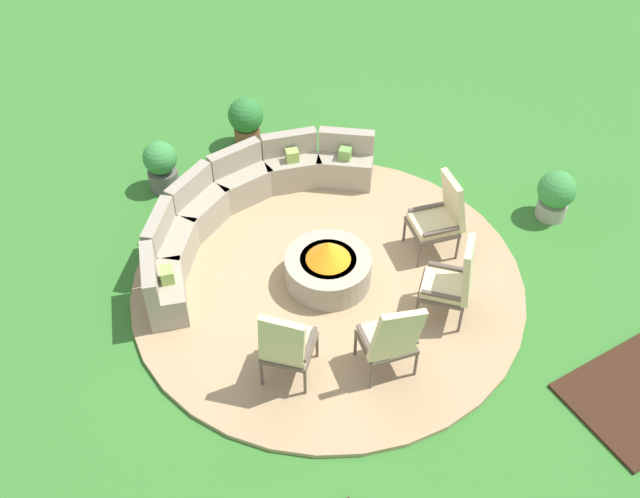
{
  "coord_description": "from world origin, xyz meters",
  "views": [
    {
      "loc": [
        -3.37,
        -5.52,
        6.97
      ],
      "look_at": [
        0.0,
        0.2,
        0.45
      ],
      "focal_mm": 41.69,
      "sensor_mm": 36.0,
      "label": 1
    }
  ],
  "objects": [
    {
      "name": "ground_plane",
      "position": [
        0.0,
        0.0,
        0.0
      ],
      "size": [
        24.0,
        24.0,
        0.0
      ],
      "primitive_type": "plane",
      "color": "#387A2D"
    },
    {
      "name": "patio_circle",
      "position": [
        0.0,
        0.0,
        0.03
      ],
      "size": [
        4.98,
        4.98,
        0.06
      ],
      "primitive_type": "cylinder",
      "color": "tan",
      "rests_on": "ground_plane"
    },
    {
      "name": "fire_pit",
      "position": [
        0.0,
        0.0,
        0.32
      ],
      "size": [
        1.09,
        1.09,
        0.67
      ],
      "color": "#9E937F",
      "rests_on": "patio_circle"
    },
    {
      "name": "curved_stone_bench",
      "position": [
        -0.47,
        1.55,
        0.37
      ],
      "size": [
        3.93,
        2.09,
        0.79
      ],
      "color": "#9E937F",
      "rests_on": "patio_circle"
    },
    {
      "name": "lounge_chair_front_left",
      "position": [
        -1.16,
        -1.05,
        0.64
      ],
      "size": [
        0.77,
        0.79,
        1.17
      ],
      "rotation": [
        0.0,
        0.0,
        5.5
      ],
      "color": "brown",
      "rests_on": "patio_circle"
    },
    {
      "name": "lounge_chair_front_right",
      "position": [
        -0.14,
        -1.55,
        0.64
      ],
      "size": [
        0.69,
        0.64,
        1.16
      ],
      "rotation": [
        0.0,
        0.0,
        6.08
      ],
      "color": "brown",
      "rests_on": "patio_circle"
    },
    {
      "name": "lounge_chair_back_left",
      "position": [
        0.98,
        -1.21,
        0.64
      ],
      "size": [
        0.78,
        0.81,
        1.17
      ],
      "rotation": [
        0.0,
        0.0,
        7.05
      ],
      "color": "brown",
      "rests_on": "patio_circle"
    },
    {
      "name": "lounge_chair_back_right",
      "position": [
        1.54,
        -0.22,
        0.64
      ],
      "size": [
        0.73,
        0.67,
        1.16
      ],
      "rotation": [
        0.0,
        0.0,
        7.62
      ],
      "color": "brown",
      "rests_on": "patio_circle"
    },
    {
      "name": "potted_plant_0",
      "position": [
        3.36,
        -0.46,
        0.39
      ],
      "size": [
        0.53,
        0.53,
        0.73
      ],
      "color": "#A89E8E",
      "rests_on": "ground_plane"
    },
    {
      "name": "potted_plant_1",
      "position": [
        -1.06,
        2.87,
        0.41
      ],
      "size": [
        0.48,
        0.48,
        0.78
      ],
      "color": "#605B56",
      "rests_on": "ground_plane"
    },
    {
      "name": "potted_plant_2",
      "position": [
        0.45,
        3.19,
        0.45
      ],
      "size": [
        0.54,
        0.54,
        0.81
      ],
      "color": "brown",
      "rests_on": "ground_plane"
    }
  ]
}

